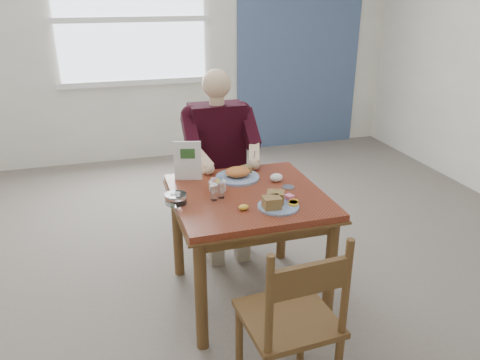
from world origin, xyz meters
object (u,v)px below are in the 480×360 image
object	(u,v)px
chair_far	(217,185)
diner	(219,149)
near_plate	(277,202)
far_plate	(238,174)
table	(248,209)
chair_near	(292,322)

from	to	relation	value
chair_far	diner	bearing A→B (deg)	-89.99
diner	near_plate	distance (m)	0.95
chair_far	near_plate	xyz separation A→B (m)	(0.10, -1.03, 0.30)
diner	far_plate	size ratio (longest dim) A/B	3.69
chair_far	near_plate	distance (m)	1.08
table	diner	distance (m)	0.73
near_plate	far_plate	bearing A→B (deg)	100.09
table	near_plate	world-z (taller)	near_plate
far_plate	diner	bearing A→B (deg)	91.33
near_plate	table	bearing A→B (deg)	112.42
table	far_plate	size ratio (longest dim) A/B	2.45
table	chair_near	bearing A→B (deg)	-93.86
table	diner	size ratio (longest dim) A/B	0.66
chair_far	table	bearing A→B (deg)	-90.00
table	near_plate	xyz separation A→B (m)	(0.10, -0.23, 0.14)
table	far_plate	world-z (taller)	far_plate
chair_far	near_plate	world-z (taller)	chair_far
diner	near_plate	xyz separation A→B (m)	(0.10, -0.94, -0.03)
table	chair_far	size ratio (longest dim) A/B	0.97
far_plate	chair_near	bearing A→B (deg)	-93.55
near_plate	diner	bearing A→B (deg)	95.87
chair_far	diner	xyz separation A→B (m)	(0.00, -0.09, 0.33)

